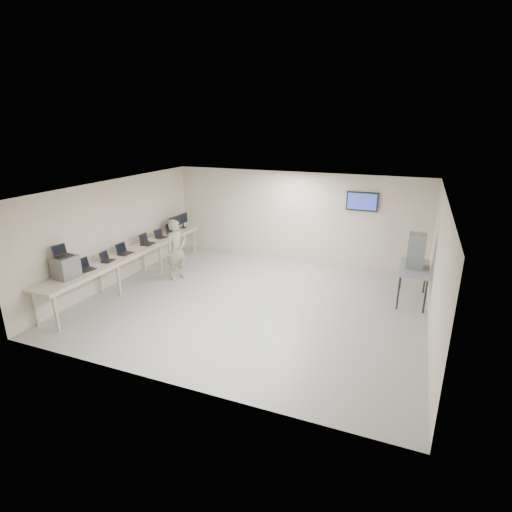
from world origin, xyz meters
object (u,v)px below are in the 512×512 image
at_px(soldier, 177,250).
at_px(side_table, 414,270).
at_px(equipment_box, 66,267).
at_px(workbench, 131,254).

xyz_separation_m(soldier, side_table, (6.18, 0.89, -0.05)).
bearing_deg(soldier, equipment_box, -178.94).
relative_size(workbench, equipment_box, 11.92).
height_order(workbench, soldier, soldier).
xyz_separation_m(workbench, side_table, (7.19, 1.58, -0.02)).
bearing_deg(equipment_box, side_table, 31.47).
distance_m(workbench, soldier, 1.22).
distance_m(soldier, side_table, 6.25).
xyz_separation_m(workbench, soldier, (1.00, 0.69, 0.03)).
relative_size(equipment_box, soldier, 0.29).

